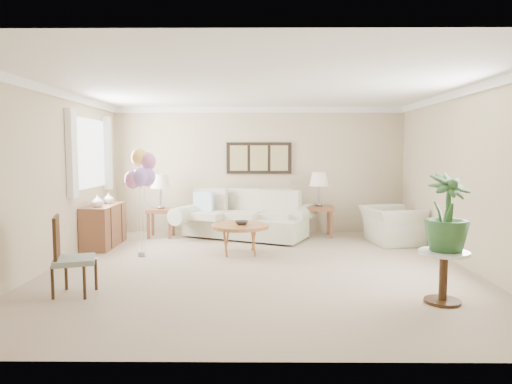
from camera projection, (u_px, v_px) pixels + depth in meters
ground_plane at (259, 267)px, 6.63m from camera, size 6.00×6.00×0.00m
room_shell at (251, 155)px, 6.58m from camera, size 6.04×6.04×2.60m
wall_art_triptych at (259, 158)px, 9.44m from camera, size 1.35×0.06×0.65m
sofa at (245, 219)px, 8.92m from camera, size 2.90×1.82×0.94m
end_table_left at (161, 213)px, 8.95m from camera, size 0.52×0.47×0.57m
end_table_right at (319, 211)px, 9.02m from camera, size 0.56×0.51×0.61m
lamp_left at (160, 183)px, 8.90m from camera, size 0.38×0.38×0.67m
lamp_right at (319, 180)px, 8.97m from camera, size 0.38×0.38×0.66m
coffee_table at (240, 227)px, 7.49m from camera, size 0.96×0.96×0.49m
decor_bowl at (242, 223)px, 7.49m from camera, size 0.24×0.24×0.06m
armchair at (391, 225)px, 8.35m from camera, size 1.06×1.16×0.67m
side_table at (444, 264)px, 5.03m from camera, size 0.54×0.54×0.59m
potted_plant at (447, 213)px, 4.98m from camera, size 0.62×0.62×0.86m
accent_chair at (68, 254)px, 5.33m from camera, size 0.58×0.58×0.93m
credenza at (104, 226)px, 8.11m from camera, size 0.46×1.20×0.74m
vase_white at (98, 201)px, 7.73m from camera, size 0.22×0.22×0.21m
vase_sage at (108, 198)px, 8.29m from camera, size 0.20×0.20×0.19m
balloon_cluster at (142, 171)px, 7.19m from camera, size 0.46×0.45×1.73m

